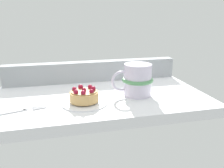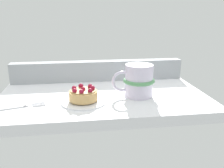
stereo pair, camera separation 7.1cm
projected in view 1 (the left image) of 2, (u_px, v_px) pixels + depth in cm
name	position (u px, v px, depth cm)	size (l,w,h in cm)	color
ground_plane	(102.00, 99.00, 76.94)	(65.13, 37.28, 3.06)	white
window_rail_back	(93.00, 71.00, 90.80)	(63.82, 4.15, 7.45)	#9EA3A8
dessert_plate	(84.00, 102.00, 69.31)	(13.20, 13.20, 0.81)	white
raspberry_tart	(84.00, 95.00, 68.74)	(8.22, 8.22, 4.09)	tan
coffee_mug	(137.00, 80.00, 74.76)	(13.31, 9.73, 10.00)	silver
dessert_fork	(15.00, 111.00, 63.29)	(16.00, 5.80, 0.60)	silver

